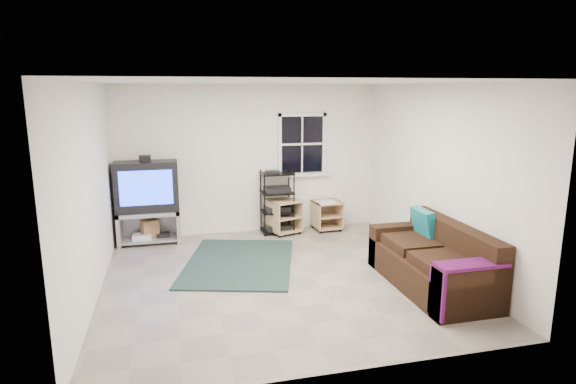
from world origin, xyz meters
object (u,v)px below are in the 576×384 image
object	(u,v)px
tv_unit	(147,195)
side_table_left	(283,215)
side_table_right	(326,213)
sofa	(434,263)
av_rack	(277,206)

from	to	relation	value
tv_unit	side_table_left	size ratio (longest dim) A/B	2.29
side_table_right	sofa	size ratio (longest dim) A/B	0.28
av_rack	sofa	bearing A→B (deg)	-63.24
tv_unit	av_rack	size ratio (longest dim) A/B	1.31
av_rack	sofa	xyz separation A→B (m)	(1.43, -2.83, -0.17)
sofa	side_table_right	bearing A→B (deg)	100.40
tv_unit	side_table_right	xyz separation A→B (m)	(3.10, 0.04, -0.50)
sofa	side_table_left	bearing A→B (deg)	115.27
tv_unit	side_table_left	world-z (taller)	tv_unit
side_table_right	av_rack	bearing A→B (deg)	179.37
av_rack	side_table_left	distance (m)	0.19
tv_unit	av_rack	world-z (taller)	tv_unit
av_rack	side_table_right	bearing A→B (deg)	-0.63
av_rack	sofa	size ratio (longest dim) A/B	0.57
av_rack	sofa	world-z (taller)	av_rack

